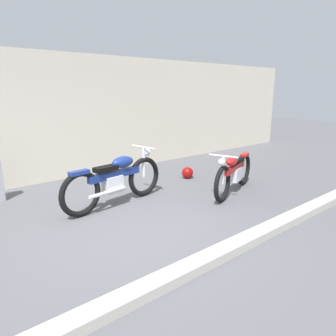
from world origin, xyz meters
The scene contains 6 objects.
ground_plane centered at (0.00, 0.00, 0.00)m, with size 40.00×40.00×0.00m, color #56565B.
building_wall centered at (0.00, 3.58, 1.43)m, with size 18.00×0.30×2.87m, color beige.
curb_strip centered at (0.00, -1.33, 0.06)m, with size 18.00×0.24×0.12m, color #B7B2A8.
helmet centered at (2.62, 1.60, 0.14)m, with size 0.27×0.27×0.27m, color maroon.
motorcycle_blue centered at (0.39, 1.13, 0.48)m, with size 2.20×0.65×0.99m.
motorcycle_red centered at (2.57, 0.20, 0.43)m, with size 1.91×0.85×0.89m.
Camera 1 is at (-2.41, -3.64, 2.03)m, focal length 33.77 mm.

